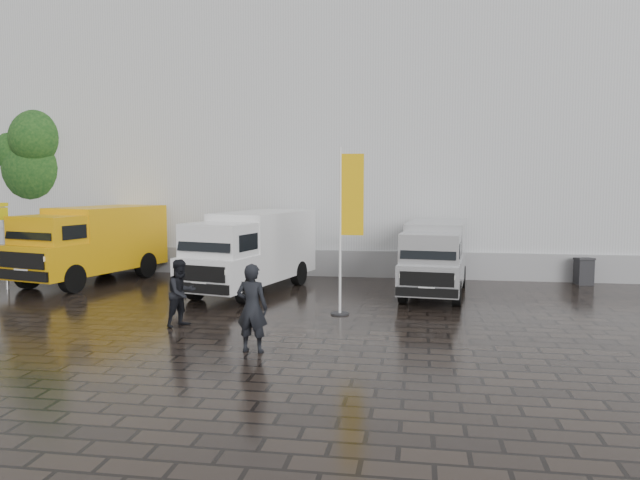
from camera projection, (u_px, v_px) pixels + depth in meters
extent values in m
plane|color=black|center=(315.00, 324.00, 15.81)|extent=(120.00, 120.00, 0.00)
cube|color=silver|center=(409.00, 132.00, 30.65)|extent=(44.00, 16.00, 12.00)
cube|color=gray|center=(404.00, 265.00, 23.26)|extent=(44.00, 0.15, 1.00)
cylinder|color=silver|center=(6.00, 249.00, 20.77)|extent=(0.10, 0.10, 2.74)
cylinder|color=black|center=(340.00, 314.00, 16.98)|extent=(0.50, 0.50, 0.04)
cylinder|color=white|center=(340.00, 232.00, 16.76)|extent=(0.07, 0.07, 4.52)
cube|color=#F1B40C|center=(353.00, 195.00, 16.62)|extent=(0.60, 0.03, 2.17)
cylinder|color=black|center=(51.00, 225.00, 26.97)|extent=(0.48, 0.48, 3.45)
sphere|color=#113615|center=(49.00, 169.00, 26.74)|extent=(3.80, 3.80, 3.80)
sphere|color=#113615|center=(47.00, 134.00, 27.57)|extent=(2.24, 2.24, 2.24)
cube|color=black|center=(584.00, 271.00, 21.80)|extent=(0.66, 0.66, 0.94)
imported|color=black|center=(252.00, 308.00, 13.18)|extent=(0.73, 0.52, 1.89)
imported|color=black|center=(181.00, 293.00, 15.51)|extent=(0.96, 1.03, 1.68)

